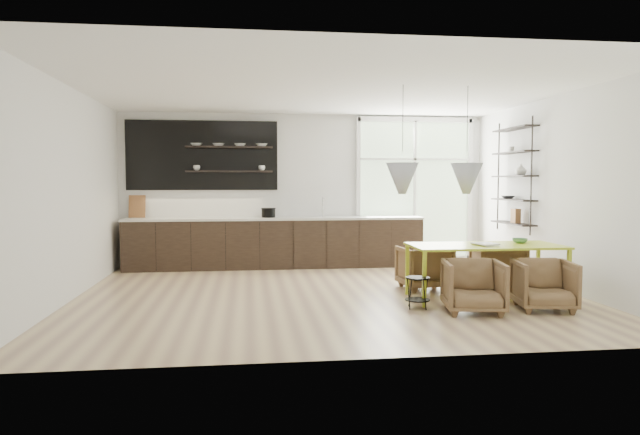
# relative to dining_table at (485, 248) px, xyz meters

# --- Properties ---
(room) EXTENTS (7.02, 6.01, 2.91)m
(room) POSITION_rel_dining_table_xyz_m (-1.52, 1.68, 0.76)
(room) COLOR #D7BB88
(room) RESTS_ON ground
(kitchen_run) EXTENTS (5.54, 0.69, 2.75)m
(kitchen_run) POSITION_rel_dining_table_xyz_m (-2.79, 3.28, -0.10)
(kitchen_run) COLOR black
(kitchen_run) RESTS_ON ground
(right_shelving) EXTENTS (0.26, 1.22, 1.90)m
(right_shelving) POSITION_rel_dining_table_xyz_m (1.26, 1.76, 0.95)
(right_shelving) COLOR black
(right_shelving) RESTS_ON ground
(dining_table) EXTENTS (2.06, 0.95, 0.75)m
(dining_table) POSITION_rel_dining_table_xyz_m (0.00, 0.00, 0.00)
(dining_table) COLOR #BED426
(dining_table) RESTS_ON ground
(armchair_back_left) EXTENTS (0.75, 0.77, 0.65)m
(armchair_back_left) POSITION_rel_dining_table_xyz_m (-0.60, 0.82, -0.37)
(armchair_back_left) COLOR brown
(armchair_back_left) RESTS_ON ground
(armchair_back_right) EXTENTS (0.79, 0.81, 0.66)m
(armchair_back_right) POSITION_rel_dining_table_xyz_m (0.50, 0.69, -0.37)
(armchair_back_right) COLOR brown
(armchair_back_right) RESTS_ON ground
(armchair_front_left) EXTENTS (0.81, 0.83, 0.65)m
(armchair_front_left) POSITION_rel_dining_table_xyz_m (-0.48, -0.77, -0.37)
(armchair_front_left) COLOR brown
(armchair_front_left) RESTS_ON ground
(armchair_front_right) EXTENTS (0.79, 0.81, 0.63)m
(armchair_front_right) POSITION_rel_dining_table_xyz_m (0.46, -0.74, -0.38)
(armchair_front_right) COLOR brown
(armchair_front_right) RESTS_ON ground
(wire_stool) EXTENTS (0.32, 0.32, 0.40)m
(wire_stool) POSITION_rel_dining_table_xyz_m (-1.09, -0.46, -0.44)
(wire_stool) COLOR black
(wire_stool) RESTS_ON ground
(table_book) EXTENTS (0.31, 0.38, 0.03)m
(table_book) POSITION_rel_dining_table_xyz_m (-0.15, -0.10, 0.07)
(table_book) COLOR white
(table_book) RESTS_ON dining_table
(table_bowl) EXTENTS (0.25, 0.25, 0.07)m
(table_bowl) POSITION_rel_dining_table_xyz_m (0.57, 0.14, 0.08)
(table_bowl) COLOR #518758
(table_bowl) RESTS_ON dining_table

